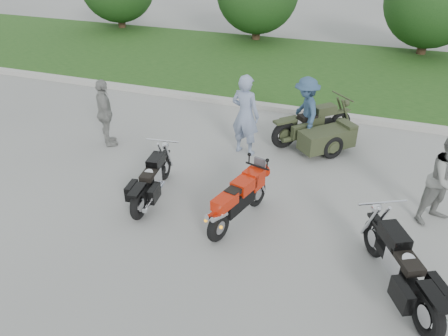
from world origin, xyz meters
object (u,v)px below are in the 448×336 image
(person_denim, at_px, (305,111))
(person_stripe, at_px, (245,115))
(sportbike_red, at_px, (238,199))
(cruiser_left, at_px, (151,182))
(person_back, at_px, (105,113))
(cruiser_right, at_px, (403,271))
(cruiser_sidecar, at_px, (320,133))
(person_grey, at_px, (447,180))

(person_denim, bearing_deg, person_stripe, -78.29)
(sportbike_red, height_order, person_stripe, person_stripe)
(cruiser_left, bearing_deg, person_stripe, 58.90)
(person_denim, xyz_separation_m, person_back, (-4.57, -1.78, -0.01))
(cruiser_left, height_order, cruiser_right, cruiser_right)
(person_stripe, relative_size, person_denim, 1.14)
(person_stripe, bearing_deg, cruiser_right, 147.81)
(sportbike_red, xyz_separation_m, cruiser_sidecar, (0.92, 3.54, -0.09))
(cruiser_right, xyz_separation_m, person_denim, (-2.38, 4.60, 0.40))
(person_grey, distance_m, person_back, 7.62)
(cruiser_sidecar, bearing_deg, person_grey, 4.96)
(cruiser_right, bearing_deg, person_denim, 89.53)
(cruiser_right, height_order, cruiser_sidecar, cruiser_sidecar)
(sportbike_red, distance_m, person_back, 4.53)
(cruiser_right, distance_m, person_grey, 2.37)
(person_denim, bearing_deg, person_back, -95.97)
(cruiser_left, xyz_separation_m, person_grey, (5.41, 1.23, 0.48))
(person_stripe, bearing_deg, person_back, 25.85)
(person_stripe, bearing_deg, cruiser_sidecar, -141.54)
(cruiser_right, height_order, person_denim, person_denim)
(sportbike_red, xyz_separation_m, cruiser_right, (2.88, -0.86, -0.06))
(cruiser_sidecar, bearing_deg, person_back, -117.72)
(cruiser_sidecar, relative_size, person_grey, 1.20)
(cruiser_left, height_order, person_stripe, person_stripe)
(cruiser_sidecar, height_order, person_back, person_back)
(cruiser_right, xyz_separation_m, person_stripe, (-3.62, 3.60, 0.52))
(cruiser_right, height_order, person_stripe, person_stripe)
(cruiser_left, relative_size, person_stripe, 1.05)
(cruiser_left, height_order, person_grey, person_grey)
(sportbike_red, height_order, cruiser_right, cruiser_right)
(sportbike_red, xyz_separation_m, person_denim, (0.49, 3.74, 0.34))
(person_stripe, xyz_separation_m, person_back, (-3.33, -0.78, -0.13))
(cruiser_sidecar, distance_m, person_stripe, 1.93)
(person_back, bearing_deg, cruiser_right, -152.95)
(person_stripe, xyz_separation_m, person_denim, (1.23, 1.00, -0.12))
(cruiser_left, height_order, person_denim, person_denim)
(cruiser_sidecar, height_order, person_stripe, person_stripe)
(cruiser_sidecar, xyz_separation_m, person_denim, (-0.43, 0.20, 0.43))
(person_stripe, distance_m, person_grey, 4.48)
(cruiser_left, xyz_separation_m, person_stripe, (1.14, 2.59, 0.57))
(sportbike_red, xyz_separation_m, cruiser_left, (-1.88, 0.15, -0.11))
(cruiser_left, bearing_deg, person_back, 133.26)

